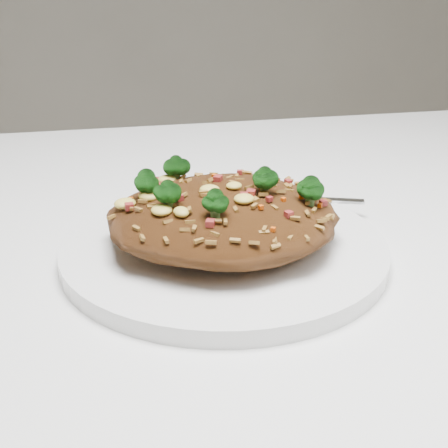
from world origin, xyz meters
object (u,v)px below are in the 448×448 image
Objects in this scene: dining_table at (158,336)px; fried_rice at (224,208)px; fork at (286,198)px; plate at (224,249)px.

fried_rice is at bearing -28.93° from dining_table.
dining_table is at bearing -140.86° from fork.
fork reaches higher than plate.
fork reaches higher than dining_table.
fork is at bearing 19.90° from dining_table.
fork is (0.08, 0.08, 0.01)m from plate.
plate is 0.11m from fork.
plate is at bearing -115.14° from fork.
dining_table is 0.18m from fork.
dining_table is 6.52× the size of fried_rice.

